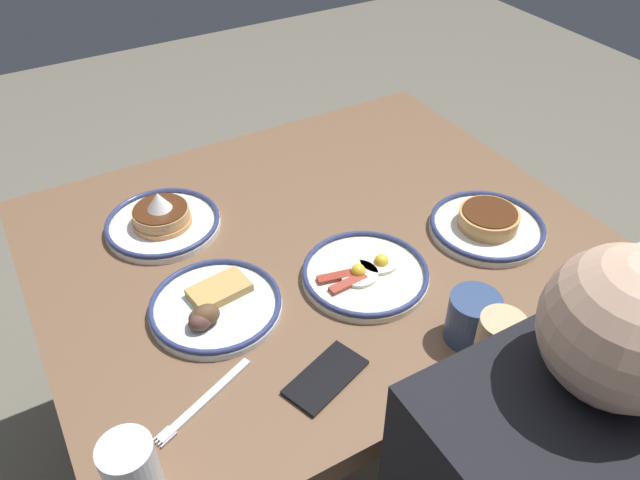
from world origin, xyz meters
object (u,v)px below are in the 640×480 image
(plate_far_companion, at_px, (487,224))
(plate_far_side, at_px, (365,273))
(coffee_mug, at_px, (473,319))
(plate_center_pancakes, at_px, (214,306))
(cell_phone, at_px, (326,377))
(drinking_glass, at_px, (133,474))
(fork_near, at_px, (204,400))
(fork_far, at_px, (611,257))
(plate_near_main, at_px, (162,220))

(plate_far_companion, bearing_deg, plate_far_side, -0.84)
(coffee_mug, bearing_deg, plate_center_pancakes, -37.74)
(plate_center_pancakes, distance_m, cell_phone, 0.26)
(plate_far_side, relative_size, drinking_glass, 2.20)
(drinking_glass, bearing_deg, fork_near, -143.94)
(fork_near, height_order, fork_far, same)
(drinking_glass, distance_m, fork_near, 0.18)
(plate_near_main, distance_m, coffee_mug, 0.68)
(plate_center_pancakes, height_order, fork_far, plate_center_pancakes)
(coffee_mug, relative_size, drinking_glass, 1.02)
(plate_center_pancakes, relative_size, fork_far, 1.33)
(plate_near_main, bearing_deg, fork_far, 144.17)
(plate_far_companion, bearing_deg, drinking_glass, 14.37)
(drinking_glass, bearing_deg, cell_phone, -172.61)
(fork_near, bearing_deg, plate_far_companion, -170.80)
(plate_center_pancakes, bearing_deg, drinking_glass, 50.45)
(plate_center_pancakes, bearing_deg, plate_far_companion, 173.78)
(fork_near, bearing_deg, plate_center_pancakes, -117.28)
(plate_far_companion, relative_size, fork_near, 1.28)
(fork_near, bearing_deg, cell_phone, 163.29)
(fork_near, bearing_deg, fork_far, 174.49)
(plate_center_pancakes, height_order, plate_far_companion, same)
(plate_center_pancakes, bearing_deg, plate_near_main, -90.04)
(plate_near_main, height_order, plate_center_pancakes, plate_near_main)
(plate_center_pancakes, relative_size, drinking_glass, 2.16)
(drinking_glass, relative_size, fork_near, 0.59)
(plate_far_side, height_order, cell_phone, plate_far_side)
(plate_far_side, xyz_separation_m, cell_phone, (0.19, 0.17, -0.01))
(plate_far_side, height_order, fork_near, plate_far_side)
(plate_near_main, xyz_separation_m, fork_near, (0.09, 0.47, -0.02))
(plate_near_main, xyz_separation_m, plate_center_pancakes, (0.00, 0.29, -0.01))
(plate_far_companion, distance_m, fork_far, 0.25)
(plate_near_main, height_order, fork_near, plate_near_main)
(fork_far, bearing_deg, cell_phone, -2.14)
(drinking_glass, relative_size, fork_far, 0.62)
(plate_center_pancakes, xyz_separation_m, cell_phone, (-0.10, 0.23, -0.01))
(plate_near_main, xyz_separation_m, plate_far_side, (-0.29, 0.35, -0.01))
(plate_far_companion, xyz_separation_m, drinking_glass, (0.83, 0.21, 0.03))
(fork_near, distance_m, fork_far, 0.86)
(drinking_glass, bearing_deg, plate_center_pancakes, -129.55)
(plate_near_main, distance_m, plate_far_companion, 0.70)
(coffee_mug, bearing_deg, fork_far, -176.53)
(coffee_mug, xyz_separation_m, fork_far, (-0.40, -0.02, -0.05))
(plate_near_main, relative_size, coffee_mug, 2.11)
(plate_near_main, distance_m, fork_far, 0.94)
(plate_far_companion, xyz_separation_m, coffee_mug, (0.23, 0.22, 0.03))
(drinking_glass, bearing_deg, plate_near_main, -112.00)
(plate_near_main, relative_size, drinking_glass, 2.16)
(plate_far_companion, distance_m, cell_phone, 0.53)
(fork_near, relative_size, fork_far, 1.04)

